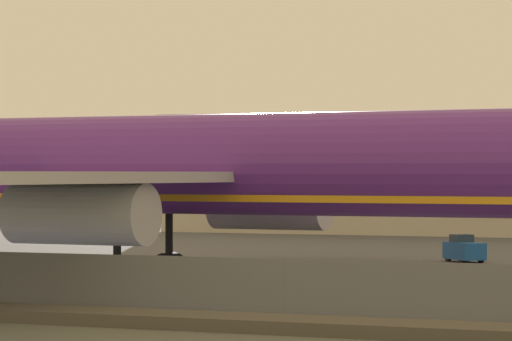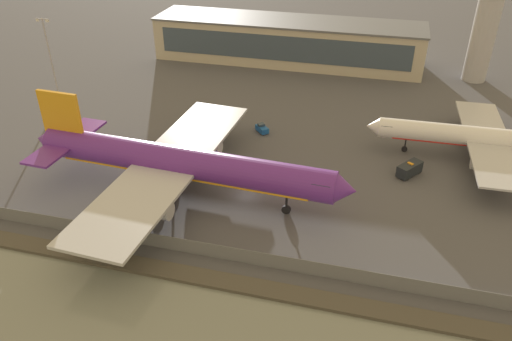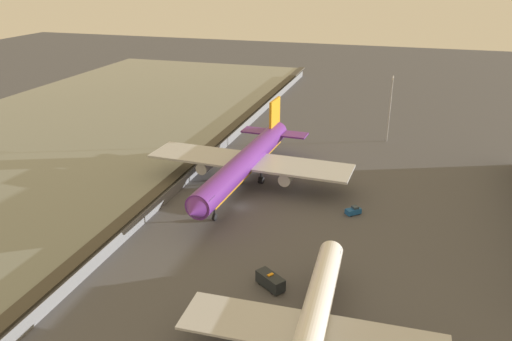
% 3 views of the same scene
% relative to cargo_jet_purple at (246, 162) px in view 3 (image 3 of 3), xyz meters
% --- Properties ---
extents(ground_plane, '(500.00, 500.00, 0.00)m').
position_rel_cargo_jet_purple_xyz_m(ground_plane, '(10.97, 2.07, -6.07)').
color(ground_plane, '#4C4C51').
extents(shoreline_seawall, '(320.00, 3.00, 0.50)m').
position_rel_cargo_jet_purple_xyz_m(shoreline_seawall, '(10.97, -18.43, -5.82)').
color(shoreline_seawall, '#474238').
rests_on(shoreline_seawall, ground).
extents(perimeter_fence, '(280.00, 0.10, 2.40)m').
position_rel_cargo_jet_purple_xyz_m(perimeter_fence, '(10.97, -13.93, -4.87)').
color(perimeter_fence, slate).
rests_on(perimeter_fence, ground).
extents(cargo_jet_purple, '(56.55, 48.70, 15.92)m').
position_rel_cargo_jet_purple_xyz_m(cargo_jet_purple, '(0.00, 0.00, 0.00)').
color(cargo_jet_purple, '#602889').
rests_on(cargo_jet_purple, ground).
extents(passenger_jet_white_red, '(40.78, 34.88, 11.84)m').
position_rel_cargo_jet_purple_xyz_m(passenger_jet_white_red, '(49.75, 25.26, -1.56)').
color(passenger_jet_white_red, white).
rests_on(passenger_jet_white_red, ground).
extents(baggage_tug, '(3.34, 3.44, 1.80)m').
position_rel_cargo_jet_purple_xyz_m(baggage_tug, '(7.64, 25.87, -5.27)').
color(baggage_tug, '#19519E').
rests_on(baggage_tug, ground).
extents(ops_van, '(4.72, 5.46, 2.48)m').
position_rel_cargo_jet_purple_xyz_m(ops_van, '(37.30, 15.98, -4.80)').
color(ops_van, '#1E2328').
rests_on(ops_van, ground).
extents(apron_light_mast_apron_east, '(3.20, 0.40, 19.35)m').
position_rel_cargo_jet_purple_xyz_m(apron_light_mast_apron_east, '(-42.96, 29.75, 4.86)').
color(apron_light_mast_apron_east, '#A8A8AD').
rests_on(apron_light_mast_apron_east, ground).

